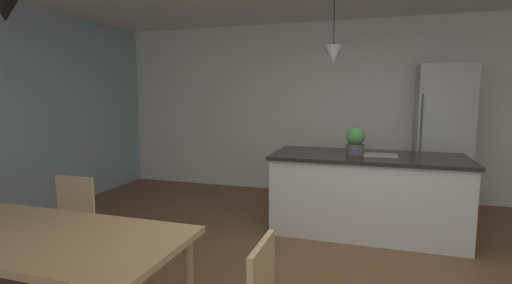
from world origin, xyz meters
The scene contains 8 objects.
wall_back_kitchen centered at (0.00, 3.26, 1.35)m, with size 10.00×0.12×2.70m, color white.
dining_table centered at (-1.86, -1.14, 0.69)m, with size 2.04×0.84×0.75m.
chair_far_left centered at (-2.32, -0.35, 0.47)m, with size 0.41×0.41×0.87m.
kitchen_island centered at (0.09, 1.59, 0.46)m, with size 2.13×0.96×0.91m.
refrigerator centered at (1.04, 2.86, 0.99)m, with size 0.69×0.67×1.98m.
pendant_over_table centered at (-1.95, -1.06, 2.12)m, with size 0.25×0.25×0.69m.
pendant_over_island_main centered at (-0.32, 1.59, 2.03)m, with size 0.21×0.21×0.78m.
potted_plant_on_island centered at (-0.05, 1.59, 1.05)m, with size 0.21×0.21×0.31m.
Camera 1 is at (0.16, -2.81, 1.58)m, focal length 26.48 mm.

